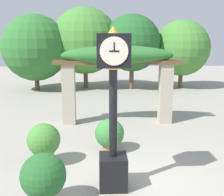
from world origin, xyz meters
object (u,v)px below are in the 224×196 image
object	(u,v)px
pedestal_clock	(113,109)
potted_plant_far_left	(44,142)
potted_plant_far_right	(110,134)
potted_plant_near_left	(43,177)

from	to	relation	value
pedestal_clock	potted_plant_far_left	distance (m)	2.31
potted_plant_far_right	pedestal_clock	bearing A→B (deg)	-89.96
pedestal_clock	potted_plant_far_left	size ratio (longest dim) A/B	3.14
potted_plant_far_right	potted_plant_far_left	bearing A→B (deg)	-154.18
potted_plant_near_left	potted_plant_far_right	bearing A→B (deg)	64.04
pedestal_clock	potted_plant_near_left	xyz separation A→B (m)	(-1.29, -0.67, -1.09)
pedestal_clock	potted_plant_far_right	bearing A→B (deg)	90.04
potted_plant_near_left	potted_plant_far_right	size ratio (longest dim) A/B	1.13
pedestal_clock	potted_plant_near_left	world-z (taller)	pedestal_clock
potted_plant_near_left	pedestal_clock	bearing A→B (deg)	27.19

